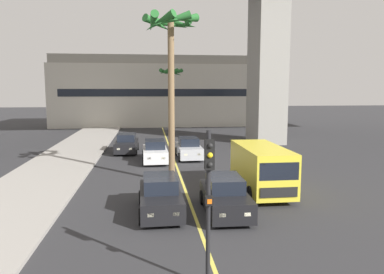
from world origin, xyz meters
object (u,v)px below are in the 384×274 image
car_queue_third (155,152)px  delivery_van (261,167)px  car_queue_second (225,196)px  palm_tree_near_median (171,84)px  car_queue_fourth (189,149)px  car_queue_front (127,144)px  palm_tree_mid_median (171,43)px  traffic_light_median_near (209,188)px  car_queue_fifth (160,196)px

car_queue_third → delivery_van: 10.10m
car_queue_second → palm_tree_near_median: bearing=91.1°
car_queue_second → car_queue_fourth: (-0.16, 12.59, 0.00)m
car_queue_front → palm_tree_mid_median: 12.84m
car_queue_front → car_queue_second: same height
car_queue_second → car_queue_fourth: bearing=90.7°
car_queue_second → palm_tree_near_median: palm_tree_near_median is taller
traffic_light_median_near → palm_tree_mid_median: size_ratio=0.45×
car_queue_third → car_queue_fourth: bearing=23.4°
car_queue_fifth → delivery_van: (5.19, 2.51, 0.57)m
car_queue_second → traffic_light_median_near: size_ratio=0.99×
traffic_light_median_near → palm_tree_near_median: 33.82m
car_queue_front → delivery_van: 14.84m
delivery_van → palm_tree_mid_median: (-4.38, 2.49, 6.41)m
car_queue_second → delivery_van: (2.46, 2.84, 0.57)m
car_queue_third → car_queue_fifth: same height
car_queue_third → car_queue_fifth: (0.02, -11.14, 0.00)m
palm_tree_near_median → traffic_light_median_near: bearing=-91.9°
delivery_van → traffic_light_median_near: 9.67m
car_queue_second → car_queue_third: bearing=103.5°
car_queue_front → car_queue_fifth: (2.29, -15.32, 0.00)m
car_queue_front → car_queue_fifth: same height
car_queue_fifth → palm_tree_mid_median: 8.63m
car_queue_second → delivery_van: delivery_van is taller
car_queue_fifth → delivery_van: 5.80m
car_queue_front → car_queue_third: (2.27, -4.18, 0.00)m
car_queue_fourth → delivery_van: bearing=-74.9°
car_queue_fifth → palm_tree_near_median: 28.10m
car_queue_second → car_queue_third: 11.79m
car_queue_front → traffic_light_median_near: (3.35, -21.43, 1.99)m
car_queue_front → delivery_van: bearing=-59.7°
car_queue_fourth → car_queue_fifth: bearing=-101.8°
delivery_van → palm_tree_mid_median: palm_tree_mid_median is taller
car_queue_second → palm_tree_near_median: 28.34m
car_queue_fourth → traffic_light_median_near: 18.53m
palm_tree_near_median → palm_tree_mid_median: palm_tree_mid_median is taller
car_queue_second → car_queue_fourth: size_ratio=1.00×
car_queue_third → palm_tree_near_median: (2.22, 16.41, 5.11)m
car_queue_fourth → delivery_van: 10.11m
car_queue_front → car_queue_third: bearing=-61.5°
car_queue_third → traffic_light_median_near: traffic_light_median_near is taller
car_queue_third → traffic_light_median_near: (1.08, -17.25, 1.99)m
car_queue_fourth → car_queue_second: bearing=-89.3°
car_queue_fifth → palm_tree_near_median: size_ratio=0.54×
car_queue_second → car_queue_fifth: 2.75m
car_queue_fifth → traffic_light_median_near: size_ratio=0.98×
car_queue_third → car_queue_fourth: same height
car_queue_front → palm_tree_mid_median: palm_tree_mid_median is taller
palm_tree_near_median → palm_tree_mid_median: size_ratio=0.82×
car_queue_fifth → car_queue_third: bearing=90.1°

